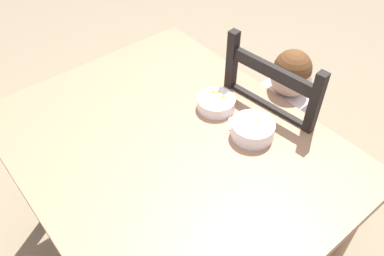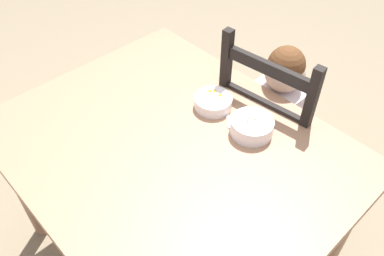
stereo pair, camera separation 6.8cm
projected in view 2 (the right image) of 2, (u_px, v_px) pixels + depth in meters
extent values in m
plane|color=#85755B|center=(177.00, 249.00, 1.98)|extent=(8.00, 8.00, 0.00)
cube|color=#9C7255|center=(171.00, 147.00, 1.45)|extent=(1.27, 1.01, 0.04)
cylinder|color=#9C7255|center=(22.00, 187.00, 1.80)|extent=(0.07, 0.07, 0.73)
cylinder|color=#9C7255|center=(166.00, 102.00, 2.22)|extent=(0.07, 0.07, 0.73)
cylinder|color=#9C7255|center=(341.00, 230.00, 1.64)|extent=(0.07, 0.07, 0.73)
cube|color=black|center=(275.00, 137.00, 1.95)|extent=(0.47, 0.47, 0.02)
cube|color=black|center=(318.00, 162.00, 2.12)|extent=(0.04, 0.04, 0.42)
cube|color=black|center=(258.00, 130.00, 2.29)|extent=(0.04, 0.04, 0.42)
cube|color=black|center=(281.00, 208.00, 1.91)|extent=(0.04, 0.04, 0.42)
cube|color=black|center=(219.00, 169.00, 2.08)|extent=(0.04, 0.04, 0.42)
cube|color=black|center=(303.00, 131.00, 1.54)|extent=(0.04, 0.04, 0.60)
cube|color=black|center=(224.00, 91.00, 1.71)|extent=(0.04, 0.04, 0.60)
cube|color=black|center=(268.00, 68.00, 1.48)|extent=(0.36, 0.07, 0.05)
cube|color=black|center=(262.00, 104.00, 1.60)|extent=(0.36, 0.07, 0.05)
cube|color=silver|center=(276.00, 114.00, 1.81)|extent=(0.22, 0.14, 0.32)
sphere|color=beige|center=(285.00, 72.00, 1.65)|extent=(0.17, 0.17, 0.17)
sphere|color=brown|center=(286.00, 65.00, 1.62)|extent=(0.16, 0.16, 0.16)
cylinder|color=#3F4C72|center=(242.00, 174.00, 2.05)|extent=(0.07, 0.07, 0.44)
cylinder|color=#3F4C72|center=(259.00, 186.00, 1.99)|extent=(0.07, 0.07, 0.44)
cylinder|color=silver|center=(242.00, 97.00, 1.77)|extent=(0.06, 0.24, 0.13)
cylinder|color=silver|center=(289.00, 127.00, 1.64)|extent=(0.06, 0.24, 0.13)
cylinder|color=white|center=(252.00, 127.00, 1.46)|extent=(0.16, 0.16, 0.06)
cylinder|color=white|center=(251.00, 132.00, 1.48)|extent=(0.07, 0.07, 0.01)
cylinder|color=green|center=(252.00, 125.00, 1.45)|extent=(0.13, 0.13, 0.03)
sphere|color=green|center=(248.00, 122.00, 1.44)|extent=(0.01, 0.01, 0.01)
sphere|color=#499B2B|center=(255.00, 120.00, 1.45)|extent=(0.01, 0.01, 0.01)
sphere|color=green|center=(253.00, 122.00, 1.44)|extent=(0.01, 0.01, 0.01)
sphere|color=green|center=(250.00, 119.00, 1.45)|extent=(0.01, 0.01, 0.01)
cylinder|color=white|center=(213.00, 102.00, 1.57)|extent=(0.15, 0.15, 0.05)
cylinder|color=white|center=(213.00, 106.00, 1.58)|extent=(0.07, 0.07, 0.01)
cylinder|color=orange|center=(213.00, 101.00, 1.56)|extent=(0.12, 0.12, 0.03)
cube|color=orange|center=(210.00, 92.00, 1.58)|extent=(0.02, 0.02, 0.01)
cube|color=orange|center=(214.00, 92.00, 1.58)|extent=(0.02, 0.02, 0.01)
cube|color=orange|center=(220.00, 96.00, 1.56)|extent=(0.02, 0.02, 0.01)
cube|color=silver|center=(228.00, 120.00, 1.53)|extent=(0.08, 0.07, 0.00)
ellipsoid|color=silver|center=(226.00, 108.00, 1.57)|extent=(0.05, 0.05, 0.01)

